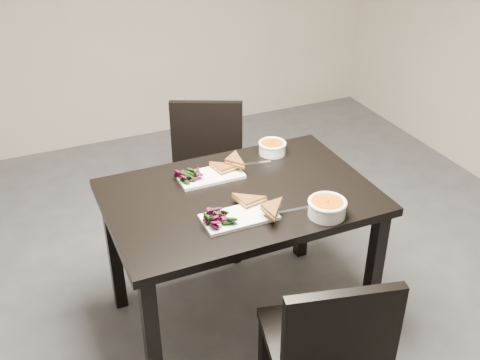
{
  "coord_description": "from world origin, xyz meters",
  "views": [
    {
      "loc": [
        -0.57,
        -1.81,
        2.11
      ],
      "look_at": [
        0.32,
        0.2,
        0.82
      ],
      "focal_mm": 42.82,
      "sensor_mm": 36.0,
      "label": 1
    }
  ],
  "objects_px": {
    "plate_near": "(239,217)",
    "soup_bowl_near": "(327,207)",
    "chair_far": "(206,167)",
    "plate_far": "(210,176)",
    "table": "(240,212)",
    "chair_near": "(327,347)",
    "soup_bowl_far": "(272,147)"
  },
  "relations": [
    {
      "from": "chair_near",
      "to": "plate_far",
      "type": "bearing_deg",
      "value": 109.64
    },
    {
      "from": "table",
      "to": "soup_bowl_near",
      "type": "relative_size",
      "value": 7.24
    },
    {
      "from": "plate_near",
      "to": "soup_bowl_far",
      "type": "distance_m",
      "value": 0.62
    },
    {
      "from": "table",
      "to": "chair_far",
      "type": "xyz_separation_m",
      "value": [
        0.11,
        0.73,
        -0.17
      ]
    },
    {
      "from": "plate_far",
      "to": "soup_bowl_far",
      "type": "bearing_deg",
      "value": 15.13
    },
    {
      "from": "chair_far",
      "to": "soup_bowl_far",
      "type": "relative_size",
      "value": 6.02
    },
    {
      "from": "chair_near",
      "to": "chair_far",
      "type": "height_order",
      "value": "same"
    },
    {
      "from": "plate_near",
      "to": "plate_far",
      "type": "xyz_separation_m",
      "value": [
        0.01,
        0.37,
        -0.0
      ]
    },
    {
      "from": "plate_far",
      "to": "soup_bowl_far",
      "type": "relative_size",
      "value": 2.17
    },
    {
      "from": "chair_far",
      "to": "plate_far",
      "type": "bearing_deg",
      "value": -83.42
    },
    {
      "from": "chair_near",
      "to": "chair_far",
      "type": "relative_size",
      "value": 1.0
    },
    {
      "from": "soup_bowl_near",
      "to": "chair_far",
      "type": "bearing_deg",
      "value": 98.52
    },
    {
      "from": "chair_far",
      "to": "soup_bowl_far",
      "type": "height_order",
      "value": "chair_far"
    },
    {
      "from": "table",
      "to": "soup_bowl_far",
      "type": "distance_m",
      "value": 0.44
    },
    {
      "from": "chair_near",
      "to": "plate_far",
      "type": "height_order",
      "value": "chair_near"
    },
    {
      "from": "chair_far",
      "to": "soup_bowl_near",
      "type": "distance_m",
      "value": 1.1
    },
    {
      "from": "plate_near",
      "to": "soup_bowl_near",
      "type": "distance_m",
      "value": 0.37
    },
    {
      "from": "chair_far",
      "to": "plate_far",
      "type": "height_order",
      "value": "chair_far"
    },
    {
      "from": "table",
      "to": "soup_bowl_near",
      "type": "bearing_deg",
      "value": -49.48
    },
    {
      "from": "table",
      "to": "chair_near",
      "type": "xyz_separation_m",
      "value": [
        0.03,
        -0.74,
        -0.17
      ]
    },
    {
      "from": "chair_near",
      "to": "chair_far",
      "type": "xyz_separation_m",
      "value": [
        0.08,
        1.48,
        0.0
      ]
    },
    {
      "from": "plate_far",
      "to": "chair_near",
      "type": "bearing_deg",
      "value": -83.64
    },
    {
      "from": "table",
      "to": "soup_bowl_far",
      "type": "xyz_separation_m",
      "value": [
        0.31,
        0.29,
        0.13
      ]
    },
    {
      "from": "chair_far",
      "to": "plate_near",
      "type": "bearing_deg",
      "value": -77.16
    },
    {
      "from": "plate_near",
      "to": "soup_bowl_far",
      "type": "bearing_deg",
      "value": 50.44
    },
    {
      "from": "plate_near",
      "to": "plate_far",
      "type": "distance_m",
      "value": 0.37
    },
    {
      "from": "chair_far",
      "to": "plate_near",
      "type": "relative_size",
      "value": 2.69
    },
    {
      "from": "plate_near",
      "to": "plate_far",
      "type": "height_order",
      "value": "same"
    },
    {
      "from": "chair_near",
      "to": "plate_near",
      "type": "relative_size",
      "value": 2.69
    },
    {
      "from": "chair_far",
      "to": "plate_far",
      "type": "relative_size",
      "value": 2.78
    },
    {
      "from": "table",
      "to": "chair_far",
      "type": "bearing_deg",
      "value": 81.6
    },
    {
      "from": "soup_bowl_near",
      "to": "chair_near",
      "type": "bearing_deg",
      "value": -118.36
    }
  ]
}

